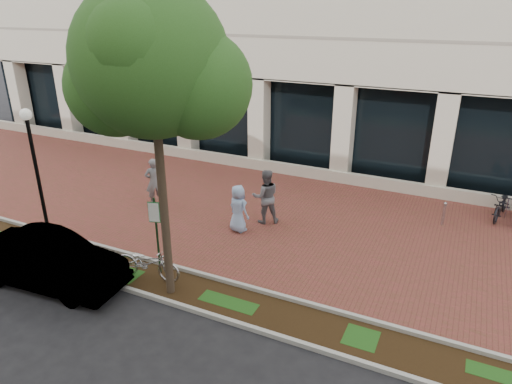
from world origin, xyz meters
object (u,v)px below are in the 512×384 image
at_px(pedestrian_right, 238,209).
at_px(street_tree, 155,71).
at_px(locked_bicycle, 148,262).
at_px(pedestrian_left, 154,182).
at_px(bollard, 444,213).
at_px(sedan_near_curb, 49,261).
at_px(pedestrian_mid, 266,196).
at_px(lamppost, 36,167).
at_px(parking_sign, 156,226).

bearing_deg(pedestrian_right, street_tree, 110.82).
xyz_separation_m(street_tree, locked_bicycle, (-1.00, 0.24, -5.35)).
distance_m(pedestrian_left, bollard, 10.69).
relative_size(pedestrian_right, sedan_near_curb, 0.38).
bearing_deg(sedan_near_curb, pedestrian_mid, -36.03).
height_order(locked_bicycle, bollard, locked_bicycle).
relative_size(pedestrian_mid, sedan_near_curb, 0.45).
height_order(lamppost, pedestrian_left, lamppost).
relative_size(lamppost, street_tree, 0.55).
distance_m(parking_sign, bollard, 9.95).
bearing_deg(bollard, locked_bicycle, -135.11).
bearing_deg(bollard, sedan_near_curb, -137.96).
height_order(lamppost, pedestrian_mid, lamppost).
relative_size(lamppost, locked_bicycle, 2.18).
xyz_separation_m(street_tree, pedestrian_mid, (0.49, 5.00, -4.89)).
relative_size(pedestrian_left, bollard, 2.11).
distance_m(pedestrian_mid, pedestrian_right, 1.17).
xyz_separation_m(street_tree, bollard, (6.26, 7.47, -5.42)).
bearing_deg(sedan_near_curb, street_tree, -75.54).
relative_size(locked_bicycle, pedestrian_mid, 1.00).
xyz_separation_m(parking_sign, sedan_near_curb, (-2.37, -1.75, -0.79)).
height_order(parking_sign, street_tree, street_tree).
distance_m(parking_sign, pedestrian_left, 5.08).
distance_m(parking_sign, pedestrian_right, 3.52).
bearing_deg(pedestrian_left, sedan_near_curb, 53.58).
height_order(locked_bicycle, sedan_near_curb, sedan_near_curb).
bearing_deg(bollard, pedestrian_right, -151.10).
distance_m(lamppost, pedestrian_mid, 7.56).
distance_m(pedestrian_right, bollard, 7.23).
bearing_deg(pedestrian_right, locked_bicycle, 95.88).
xyz_separation_m(locked_bicycle, pedestrian_right, (0.94, 3.74, 0.31)).
xyz_separation_m(lamppost, sedan_near_curb, (2.41, -2.01, -1.73)).
distance_m(lamppost, street_tree, 6.69).
bearing_deg(pedestrian_left, pedestrian_right, 127.21).
bearing_deg(pedestrian_mid, pedestrian_right, 28.46).
relative_size(parking_sign, lamppost, 0.55).
height_order(pedestrian_mid, bollard, pedestrian_mid).
height_order(pedestrian_mid, pedestrian_right, pedestrian_mid).
bearing_deg(sedan_near_curb, lamppost, 45.77).
bearing_deg(pedestrian_mid, sedan_near_curb, 25.30).
bearing_deg(parking_sign, pedestrian_mid, 54.67).
height_order(bollard, sedan_near_curb, sedan_near_curb).
height_order(street_tree, pedestrian_right, street_tree).
distance_m(pedestrian_right, sedan_near_curb, 6.03).
height_order(street_tree, pedestrian_left, street_tree).
relative_size(parking_sign, street_tree, 0.30).
bearing_deg(lamppost, locked_bicycle, -7.83).
bearing_deg(parking_sign, lamppost, 159.31).
bearing_deg(locked_bicycle, parking_sign, -22.02).
height_order(lamppost, bollard, lamppost).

